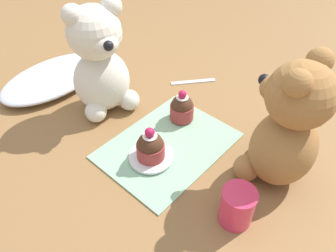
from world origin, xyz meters
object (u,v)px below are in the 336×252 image
at_px(teddy_bear_tan, 287,128).
at_px(saucer_plate, 152,157).
at_px(cupcake_near_tan_bear, 151,147).
at_px(teddy_bear_cream, 101,62).
at_px(juice_glass, 237,206).
at_px(cupcake_near_cream_bear, 182,108).
at_px(teaspoon, 193,81).

xyz_separation_m(teddy_bear_tan, saucer_plate, (-0.13, 0.19, -0.11)).
bearing_deg(cupcake_near_tan_bear, teddy_bear_cream, 74.83).
bearing_deg(juice_glass, cupcake_near_cream_bear, 60.08).
xyz_separation_m(cupcake_near_tan_bear, teaspoon, (0.26, 0.11, -0.03)).
height_order(teddy_bear_tan, teaspoon, teddy_bear_tan).
xyz_separation_m(teddy_bear_tan, juice_glass, (-0.13, -0.00, -0.08)).
relative_size(teddy_bear_cream, teaspoon, 2.16).
bearing_deg(teaspoon, cupcake_near_cream_bear, 67.90).
bearing_deg(saucer_plate, teaspoon, 22.14).
height_order(teddy_bear_cream, teddy_bear_tan, same).
distance_m(juice_glass, teaspoon, 0.40).
height_order(teddy_bear_cream, saucer_plate, teddy_bear_cream).
bearing_deg(teddy_bear_cream, teddy_bear_tan, -61.31).
bearing_deg(juice_glass, teaspoon, 48.85).
height_order(saucer_plate, teaspoon, saucer_plate).
height_order(cupcake_near_cream_bear, teaspoon, cupcake_near_cream_bear).
distance_m(teddy_bear_cream, juice_glass, 0.40).
bearing_deg(teaspoon, teddy_bear_cream, 16.06).
relative_size(teddy_bear_tan, teaspoon, 2.17).
height_order(teddy_bear_tan, saucer_plate, teddy_bear_tan).
distance_m(teddy_bear_tan, juice_glass, 0.15).
bearing_deg(juice_glass, teddy_bear_tan, 0.30).
bearing_deg(teaspoon, cupcake_near_tan_bear, 61.30).
height_order(teddy_bear_cream, cupcake_near_cream_bear, teddy_bear_cream).
distance_m(cupcake_near_tan_bear, teaspoon, 0.28).
distance_m(teddy_bear_cream, cupcake_near_cream_bear, 0.20).
bearing_deg(juice_glass, cupcake_near_tan_bear, 90.06).
relative_size(cupcake_near_tan_bear, teaspoon, 0.63).
relative_size(saucer_plate, cupcake_near_tan_bear, 1.20).
bearing_deg(cupcake_near_tan_bear, cupcake_near_cream_bear, 14.89).
height_order(cupcake_near_tan_bear, juice_glass, cupcake_near_tan_bear).
bearing_deg(cupcake_near_tan_bear, saucer_plate, -153.43).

